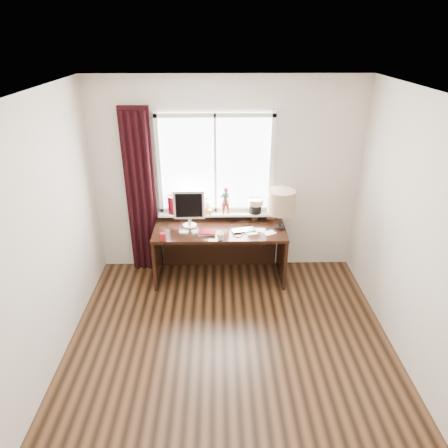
{
  "coord_description": "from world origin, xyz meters",
  "views": [
    {
      "loc": [
        -0.12,
        -2.97,
        3.07
      ],
      "look_at": [
        -0.05,
        1.25,
        1.0
      ],
      "focal_mm": 32.0,
      "sensor_mm": 36.0,
      "label": 1
    }
  ],
  "objects_px": {
    "mug": "(220,236)",
    "red_cup": "(163,237)",
    "table_lamp": "(281,202)",
    "desk": "(220,241)",
    "monitor": "(189,206)",
    "laptop": "(244,230)"
  },
  "relations": [
    {
      "from": "mug",
      "to": "red_cup",
      "type": "relative_size",
      "value": 0.97
    },
    {
      "from": "mug",
      "to": "table_lamp",
      "type": "distance_m",
      "value": 0.88
    },
    {
      "from": "desk",
      "to": "table_lamp",
      "type": "height_order",
      "value": "table_lamp"
    },
    {
      "from": "monitor",
      "to": "mug",
      "type": "bearing_deg",
      "value": -43.82
    },
    {
      "from": "red_cup",
      "to": "desk",
      "type": "relative_size",
      "value": 0.06
    },
    {
      "from": "red_cup",
      "to": "table_lamp",
      "type": "relative_size",
      "value": 0.18
    },
    {
      "from": "monitor",
      "to": "table_lamp",
      "type": "distance_m",
      "value": 1.17
    },
    {
      "from": "monitor",
      "to": "laptop",
      "type": "bearing_deg",
      "value": -12.51
    },
    {
      "from": "red_cup",
      "to": "mug",
      "type": "bearing_deg",
      "value": 0.0
    },
    {
      "from": "mug",
      "to": "red_cup",
      "type": "height_order",
      "value": "red_cup"
    },
    {
      "from": "laptop",
      "to": "red_cup",
      "type": "relative_size",
      "value": 3.06
    },
    {
      "from": "red_cup",
      "to": "monitor",
      "type": "bearing_deg",
      "value": 51.51
    },
    {
      "from": "red_cup",
      "to": "table_lamp",
      "type": "distance_m",
      "value": 1.53
    },
    {
      "from": "laptop",
      "to": "mug",
      "type": "height_order",
      "value": "mug"
    },
    {
      "from": "mug",
      "to": "red_cup",
      "type": "xyz_separation_m",
      "value": [
        -0.7,
        0.0,
        0.0
      ]
    },
    {
      "from": "monitor",
      "to": "desk",
      "type": "bearing_deg",
      "value": 2.45
    },
    {
      "from": "red_cup",
      "to": "table_lamp",
      "type": "bearing_deg",
      "value": 11.5
    },
    {
      "from": "desk",
      "to": "monitor",
      "type": "relative_size",
      "value": 3.47
    },
    {
      "from": "mug",
      "to": "desk",
      "type": "relative_size",
      "value": 0.05
    },
    {
      "from": "table_lamp",
      "to": "desk",
      "type": "bearing_deg",
      "value": 172.81
    },
    {
      "from": "mug",
      "to": "desk",
      "type": "height_order",
      "value": "mug"
    },
    {
      "from": "laptop",
      "to": "table_lamp",
      "type": "height_order",
      "value": "table_lamp"
    }
  ]
}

